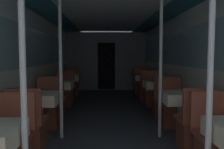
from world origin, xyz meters
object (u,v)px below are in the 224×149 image
chair_left_far_1 (48,112)px  chair_right_near_2 (163,104)px  dining_table_left_3 (70,79)px  chair_right_near_1 (194,130)px  chair_left_far_3 (72,87)px  dining_table_right_2 (157,86)px  chair_left_near_1 (29,132)px  dining_table_left_2 (59,86)px  dining_table_right_1 (181,100)px  support_pole_left_0 (23,83)px  chair_right_far_3 (141,86)px  dining_table_left_1 (39,101)px  support_pole_left_1 (61,70)px  chair_left_far_2 (64,96)px  dining_table_right_3 (144,79)px  chair_right_far_2 (152,95)px  chair_right_near_3 (147,91)px  chair_right_far_0 (216,148)px  chair_left_near_2 (55,105)px  support_pole_right_0 (210,83)px  chair_left_near_3 (67,92)px  chair_right_far_1 (171,111)px  support_pole_right_1 (161,70)px

chair_left_far_1 → chair_right_near_2: (2.24, 0.65, 0.00)m
dining_table_left_3 → chair_right_near_1: (2.24, -4.22, -0.31)m
chair_left_far_3 → dining_table_right_2: chair_left_far_3 is taller
chair_left_near_1 → dining_table_left_2: size_ratio=1.24×
dining_table_right_1 → support_pole_left_0: bearing=-136.3°
chair_left_far_3 → chair_right_near_2: 3.73m
support_pole_left_0 → chair_right_far_3: 6.38m
dining_table_left_1 → chair_right_near_1: bearing=-14.6°
chair_left_near_1 → support_pole_left_1: (0.34, 0.58, 0.79)m
chair_left_far_2 → dining_table_right_3: bearing=-151.2°
dining_table_right_1 → dining_table_right_3: bearing=90.0°
dining_table_left_2 → chair_left_far_1: bearing=-90.0°
support_pole_left_0 → dining_table_right_1: (1.90, 1.82, -0.49)m
chair_left_far_2 → chair_right_far_2: bearing=-180.0°
chair_left_far_3 → chair_right_far_2: size_ratio=1.00×
chair_left_far_2 → chair_right_far_2: same height
dining_table_left_1 → dining_table_left_2: bearing=90.0°
chair_right_near_2 → dining_table_left_2: bearing=165.4°
chair_left_far_1 → chair_right_near_3: (2.24, 2.47, 0.00)m
chair_right_far_0 → chair_right_near_2: 2.47m
chair_right_far_2 → chair_right_far_0: bearing=90.0°
chair_left_near_2 → support_pole_right_0: 3.68m
chair_left_near_3 → chair_left_far_3: 1.17m
chair_right_far_1 → dining_table_left_1: bearing=14.6°
support_pole_right_0 → chair_right_far_1: 2.55m
chair_right_near_2 → support_pole_left_1: bearing=-147.1°
chair_right_far_0 → chair_right_far_2: (0.00, 3.63, 0.00)m
support_pole_right_1 → chair_right_far_3: 4.30m
support_pole_right_0 → dining_table_right_2: (0.34, 3.63, -0.49)m
chair_left_far_3 → dining_table_right_2: bearing=133.1°
chair_left_far_3 → support_pole_right_1: size_ratio=0.42×
dining_table_left_1 → chair_left_near_1: chair_left_near_1 is taller
chair_left_far_3 → chair_right_far_2: same height
support_pole_left_0 → chair_left_near_3: (-0.34, 4.87, -0.79)m
chair_left_near_1 → chair_right_far_0: bearing=-16.1°
chair_left_far_2 → support_pole_right_1: (1.90, -2.40, 0.79)m
chair_right_near_1 → dining_table_right_2: size_ratio=1.24×
dining_table_right_1 → chair_right_far_0: bearing=-90.0°
support_pole_left_1 → chair_right_near_2: (1.90, 1.23, -0.79)m
chair_left_near_1 → support_pole_right_0: size_ratio=0.42×
dining_table_left_2 → chair_left_near_1: bearing=-90.0°
dining_table_left_1 → chair_left_near_1: 0.66m
dining_table_left_3 → dining_table_right_3: size_ratio=1.00×
support_pole_left_1 → chair_right_near_3: bearing=58.0°
support_pole_right_1 → dining_table_right_2: 1.91m
dining_table_left_3 → chair_left_far_1: bearing=-90.0°
chair_left_near_2 → chair_left_far_3: 2.98m
chair_left_far_2 → chair_left_far_3: same height
chair_right_far_0 → dining_table_right_1: 1.27m
chair_left_near_1 → chair_left_near_3: (0.00, 3.63, 0.00)m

